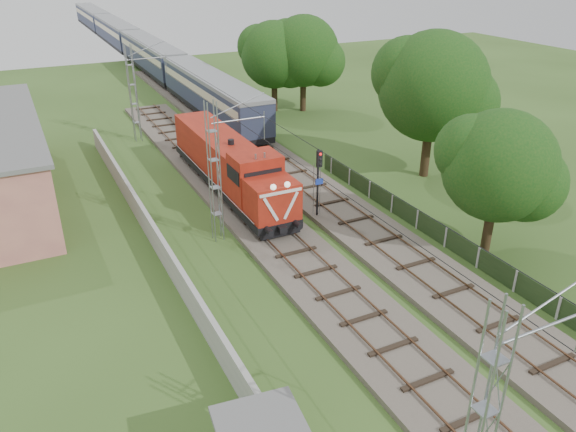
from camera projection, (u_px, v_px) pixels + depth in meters
ground at (383, 344)px, 23.64m from camera, size 140.00×140.00×0.00m
track_main at (306, 264)px, 29.21m from camera, size 4.20×70.00×0.45m
track_side at (283, 169)px, 41.69m from camera, size 4.20×80.00×0.45m
catenary at (215, 173)px, 30.38m from camera, size 3.31×70.00×8.00m
boundary_wall at (157, 240)px, 30.40m from camera, size 0.25×40.00×1.50m
fence at (478, 258)px, 29.00m from camera, size 0.12×32.00×1.20m
locomotive at (230, 164)px, 37.05m from camera, size 2.80×15.98×4.06m
coach_rake at (132, 42)px, 81.26m from camera, size 3.08×91.81×3.56m
signal_post at (319, 172)px, 33.00m from camera, size 0.50×0.39×4.52m
tree_a at (500, 167)px, 28.65m from camera, size 6.12×5.83×7.94m
tree_b at (434, 88)px, 38.21m from camera, size 7.91×7.54×10.26m
tree_c at (275, 55)px, 54.55m from camera, size 6.78×6.45×8.79m
tree_d at (304, 52)px, 54.46m from camera, size 7.18×6.84×9.31m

